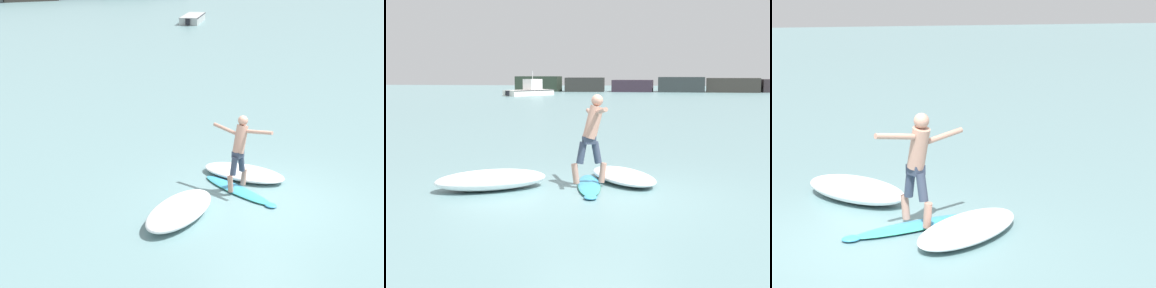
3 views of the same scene
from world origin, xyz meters
The scene contains 5 objects.
ground_plane centered at (0.00, 0.00, 0.00)m, with size 200.00×200.00×0.00m, color slate.
surfboard centered at (-0.24, 0.72, 0.04)m, with size 0.82×2.42×0.22m.
surfer centered at (-0.18, 0.79, 1.17)m, with size 0.85×1.63×1.84m.
wave_foam_at_tail centered at (0.41, 1.40, 0.13)m, with size 2.04×2.41×0.26m.
wave_foam_at_nose centered at (-2.17, 0.22, 0.20)m, with size 2.48×2.05×0.40m.
Camera 3 is at (9.20, -2.31, 3.54)m, focal length 60.00 mm.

